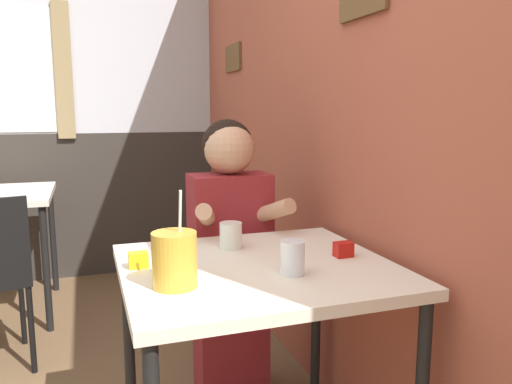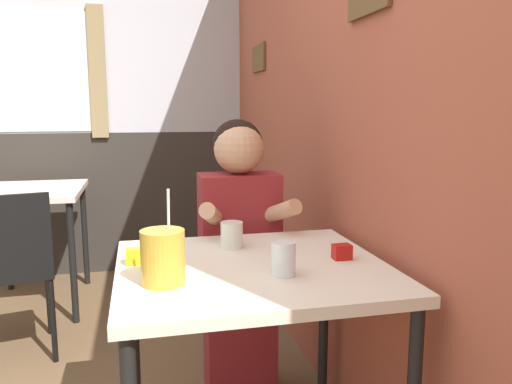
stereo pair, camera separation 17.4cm
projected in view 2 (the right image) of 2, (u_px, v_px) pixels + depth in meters
The scene contains 11 objects.
brick_wall_right at pixel (296, 95), 2.69m from camera, with size 0.08×4.77×2.70m.
back_wall at pixel (89, 99), 3.77m from camera, with size 5.30×0.09×2.70m.
main_table at pixel (252, 288), 1.62m from camera, with size 0.86×0.78×0.78m.
background_table at pixel (34, 204), 3.19m from camera, with size 0.60×0.79×0.78m.
chair_near_window at pixel (9, 263), 2.48m from camera, with size 0.48×0.48×0.88m.
person_seated at pixel (239, 250), 2.18m from camera, with size 0.42×0.41×1.23m.
cocktail_pitcher at pixel (163, 257), 1.41m from camera, with size 0.13×0.13×0.28m.
glass_near_pitcher at pixel (284, 259), 1.49m from camera, with size 0.07×0.07×0.10m.
glass_center at pixel (232, 235), 1.80m from camera, with size 0.08×0.08×0.09m.
condiment_ketchup at pixel (342, 252), 1.66m from camera, with size 0.06×0.04×0.05m.
condiment_mustard at pixel (135, 256), 1.61m from camera, with size 0.06×0.04×0.05m.
Camera 2 is at (0.34, -1.23, 1.26)m, focal length 35.00 mm.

